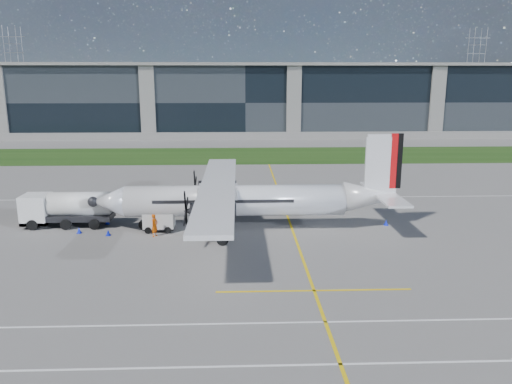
{
  "coord_description": "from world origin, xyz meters",
  "views": [
    {
      "loc": [
        -1.56,
        -34.13,
        12.72
      ],
      "look_at": [
        -0.08,
        7.05,
        3.2
      ],
      "focal_mm": 35.0,
      "sensor_mm": 36.0,
      "label": 1
    }
  ],
  "objects": [
    {
      "name": "safety_cone_stbdwing",
      "position": [
        -2.9,
        20.29,
        0.25
      ],
      "size": [
        0.36,
        0.36,
        0.5
      ],
      "primitive_type": "cone",
      "color": "#0C1DD4",
      "rests_on": "ground"
    },
    {
      "name": "pylon_west",
      "position": [
        -80.0,
        150.0,
        15.0
      ],
      "size": [
        9.0,
        4.6,
        30.0
      ],
      "primitive_type": null,
      "color": "gray",
      "rests_on": "ground"
    },
    {
      "name": "safety_cone_tail",
      "position": [
        11.38,
        7.48,
        0.25
      ],
      "size": [
        0.36,
        0.36,
        0.5
      ],
      "primitive_type": "cone",
      "color": "#0C1DD4",
      "rests_on": "ground"
    },
    {
      "name": "terminal_building",
      "position": [
        0.0,
        80.0,
        7.5
      ],
      "size": [
        120.0,
        20.0,
        15.0
      ],
      "primitive_type": "cube",
      "color": "black",
      "rests_on": "ground"
    },
    {
      "name": "safety_cone_nose_port",
      "position": [
        -12.31,
        5.43,
        0.25
      ],
      "size": [
        0.36,
        0.36,
        0.5
      ],
      "primitive_type": "cone",
      "color": "#0C1DD4",
      "rests_on": "ground"
    },
    {
      "name": "baggage_tug",
      "position": [
        -8.3,
        6.57,
        0.82
      ],
      "size": [
        2.73,
        1.64,
        1.64
      ],
      "primitive_type": null,
      "color": "white",
      "rests_on": "ground"
    },
    {
      "name": "tree_line",
      "position": [
        0.0,
        140.0,
        3.0
      ],
      "size": [
        400.0,
        6.0,
        6.0
      ],
      "primitive_type": "cube",
      "color": "black",
      "rests_on": "ground"
    },
    {
      "name": "pylon_east",
      "position": [
        85.0,
        150.0,
        15.0
      ],
      "size": [
        9.0,
        4.6,
        30.0
      ],
      "primitive_type": null,
      "color": "gray",
      "rests_on": "ground"
    },
    {
      "name": "safety_cone_fwd",
      "position": [
        -14.9,
        6.16,
        0.25
      ],
      "size": [
        0.36,
        0.36,
        0.5
      ],
      "primitive_type": "cone",
      "color": "#0C1DD4",
      "rests_on": "ground"
    },
    {
      "name": "ground",
      "position": [
        0.0,
        40.0,
        0.0
      ],
      "size": [
        400.0,
        400.0,
        0.0
      ],
      "primitive_type": "plane",
      "color": "#5E5C59",
      "rests_on": "ground"
    },
    {
      "name": "fuel_tanker_truck",
      "position": [
        -17.01,
        8.33,
        1.51
      ],
      "size": [
        8.03,
        2.61,
        3.01
      ],
      "primitive_type": null,
      "color": "white",
      "rests_on": "ground"
    },
    {
      "name": "ground_crew_person",
      "position": [
        -8.43,
        5.09,
        1.07
      ],
      "size": [
        0.95,
        1.06,
        2.13
      ],
      "primitive_type": "imported",
      "rotation": [
        0.0,
        0.0,
        1.09
      ],
      "color": "#F25907",
      "rests_on": "ground"
    },
    {
      "name": "safety_cone_nose_stbd",
      "position": [
        -13.2,
        8.73,
        0.25
      ],
      "size": [
        0.36,
        0.36,
        0.5
      ],
      "primitive_type": "cone",
      "color": "#0C1DD4",
      "rests_on": "ground"
    },
    {
      "name": "white_lane_line",
      "position": [
        0.0,
        -14.0,
        0.01
      ],
      "size": [
        90.0,
        0.15,
        0.01
      ],
      "primitive_type": "cube",
      "color": "white",
      "rests_on": "ground"
    },
    {
      "name": "yellow_taxiway_centerline",
      "position": [
        3.0,
        10.0,
        0.01
      ],
      "size": [
        0.2,
        70.0,
        0.01
      ],
      "primitive_type": "cube",
      "color": "yellow",
      "rests_on": "ground"
    },
    {
      "name": "turboprop_aircraft",
      "position": [
        -0.88,
        6.86,
        4.07
      ],
      "size": [
        26.19,
        27.16,
        8.15
      ],
      "primitive_type": null,
      "color": "silver",
      "rests_on": "ground"
    },
    {
      "name": "grass_strip",
      "position": [
        0.0,
        48.0,
        0.02
      ],
      "size": [
        400.0,
        18.0,
        0.04
      ],
      "primitive_type": "cube",
      "color": "#1A3D10",
      "rests_on": "ground"
    }
  ]
}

